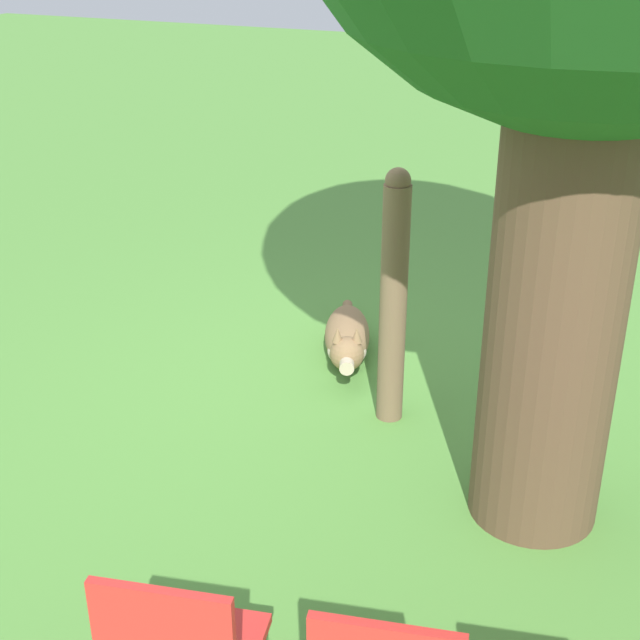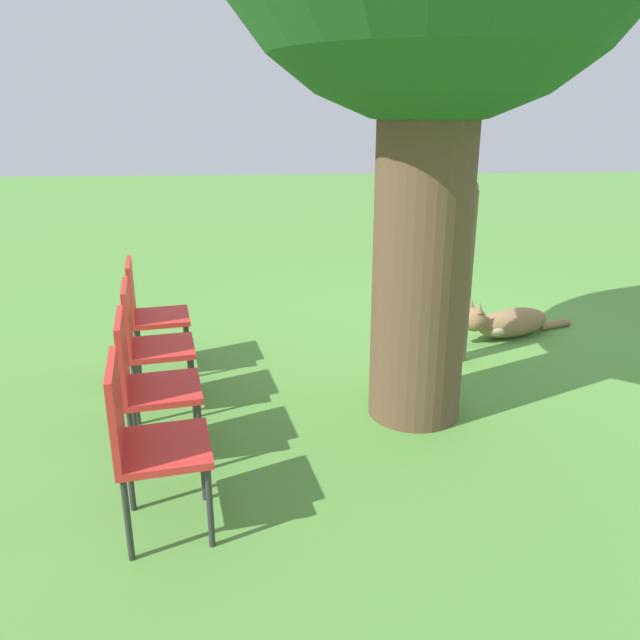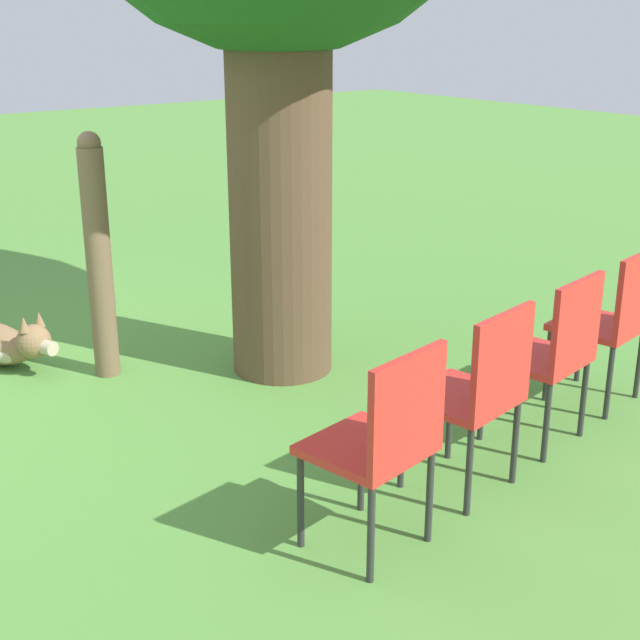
# 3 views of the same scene
# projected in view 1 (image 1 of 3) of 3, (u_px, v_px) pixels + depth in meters

# --- Properties ---
(ground_plane) EXTENTS (30.00, 30.00, 0.00)m
(ground_plane) POSITION_uv_depth(u_px,v_px,m) (367.00, 425.00, 4.96)
(ground_plane) COLOR #56933D
(dog) EXTENTS (1.21, 0.55, 0.38)m
(dog) POSITION_uv_depth(u_px,v_px,m) (347.00, 339.00, 5.63)
(dog) COLOR olive
(dog) RESTS_ON ground_plane
(fence_post) EXTENTS (0.15, 0.15, 1.44)m
(fence_post) POSITION_uv_depth(u_px,v_px,m) (393.00, 299.00, 4.74)
(fence_post) COLOR brown
(fence_post) RESTS_ON ground_plane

